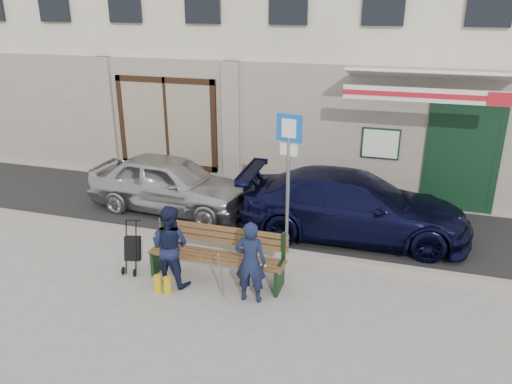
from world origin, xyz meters
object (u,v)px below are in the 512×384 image
at_px(car_silver, 170,183).
at_px(man, 250,262).
at_px(bench, 214,256).
at_px(parking_sign, 288,162).
at_px(car_navy, 354,205).
at_px(woman, 170,246).
at_px(stroller, 132,250).

xyz_separation_m(car_silver, man, (2.93, -3.06, 0.04)).
bearing_deg(man, bench, -33.95).
xyz_separation_m(parking_sign, man, (-0.14, -1.85, -1.11)).
height_order(parking_sign, bench, parking_sign).
height_order(car_navy, parking_sign, parking_sign).
height_order(parking_sign, woman, parking_sign).
relative_size(car_silver, parking_sign, 1.42).
distance_m(car_silver, parking_sign, 3.49).
bearing_deg(woman, man, -177.90).
bearing_deg(man, car_silver, -51.57).
relative_size(car_navy, woman, 3.23).
distance_m(car_navy, man, 3.17).
bearing_deg(stroller, bench, -8.81).
bearing_deg(car_navy, parking_sign, 130.62).
xyz_separation_m(car_navy, parking_sign, (-1.13, -1.06, 1.13)).
height_order(parking_sign, stroller, parking_sign).
xyz_separation_m(bench, woman, (-0.65, -0.34, 0.26)).
distance_m(car_navy, woman, 3.91).
relative_size(car_navy, bench, 1.92).
bearing_deg(woman, car_silver, -57.55).
xyz_separation_m(man, stroller, (-2.30, 0.28, -0.27)).
bearing_deg(man, woman, -9.13).
relative_size(car_silver, woman, 2.67).
xyz_separation_m(car_silver, parking_sign, (3.07, -1.21, 1.15)).
bearing_deg(car_silver, bench, -137.25).
distance_m(car_navy, bench, 3.23).
distance_m(car_navy, parking_sign, 1.92).
distance_m(bench, man, 0.94).
bearing_deg(man, parking_sign, -99.54).
height_order(car_silver, woman, woman).
bearing_deg(parking_sign, car_navy, 54.85).
height_order(car_silver, car_navy, car_navy).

